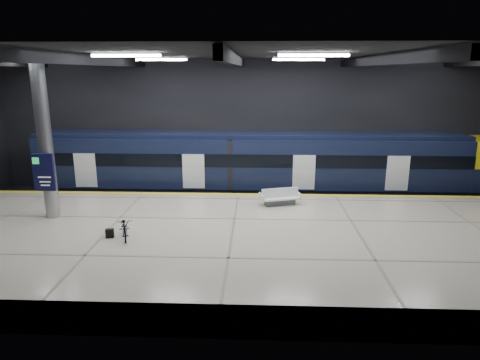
{
  "coord_description": "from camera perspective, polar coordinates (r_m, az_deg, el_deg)",
  "views": [
    {
      "loc": [
        0.96,
        -18.51,
        7.33
      ],
      "look_at": [
        0.14,
        1.5,
        2.2
      ],
      "focal_mm": 32.0,
      "sensor_mm": 36.0,
      "label": 1
    }
  ],
  "objects": [
    {
      "name": "bench",
      "position": [
        20.52,
        5.32,
        -2.52
      ],
      "size": [
        2.01,
        1.28,
        0.82
      ],
      "rotation": [
        0.0,
        0.0,
        0.29
      ],
      "color": "#595B60",
      "rests_on": "platform"
    },
    {
      "name": "platform",
      "position": [
        17.41,
        -1.0,
        -8.55
      ],
      "size": [
        30.0,
        11.0,
        1.1
      ],
      "primitive_type": "cube",
      "color": "beige",
      "rests_on": "ground"
    },
    {
      "name": "safety_strip",
      "position": [
        22.17,
        -0.22,
        -1.94
      ],
      "size": [
        30.0,
        0.4,
        0.01
      ],
      "primitive_type": "cube",
      "color": "yellow",
      "rests_on": "platform"
    },
    {
      "name": "room_shell",
      "position": [
        18.6,
        -0.62,
        9.4
      ],
      "size": [
        30.1,
        16.1,
        8.05
      ],
      "color": "black",
      "rests_on": "ground"
    },
    {
      "name": "rails",
      "position": [
        25.09,
        0.06,
        -2.42
      ],
      "size": [
        30.0,
        1.52,
        0.16
      ],
      "color": "gray",
      "rests_on": "ground"
    },
    {
      "name": "pannier_bag",
      "position": [
        17.27,
        -16.97,
        -6.81
      ],
      "size": [
        0.32,
        0.22,
        0.35
      ],
      "primitive_type": "cube",
      "rotation": [
        0.0,
        0.0,
        0.15
      ],
      "color": "black",
      "rests_on": "platform"
    },
    {
      "name": "info_column",
      "position": [
        19.85,
        -24.6,
        4.76
      ],
      "size": [
        0.9,
        0.78,
        6.9
      ],
      "color": "#9EA0A5",
      "rests_on": "platform"
    },
    {
      "name": "bicycle",
      "position": [
        16.99,
        -15.11,
        -6.14
      ],
      "size": [
        1.06,
        1.69,
        0.84
      ],
      "primitive_type": "imported",
      "rotation": [
        0.0,
        0.0,
        0.34
      ],
      "color": "#99999E",
      "rests_on": "platform"
    },
    {
      "name": "ground",
      "position": [
        19.93,
        -0.57,
        -7.21
      ],
      "size": [
        30.0,
        30.0,
        0.0
      ],
      "primitive_type": "plane",
      "color": "black",
      "rests_on": "ground"
    },
    {
      "name": "train",
      "position": [
        24.61,
        5.39,
        1.94
      ],
      "size": [
        29.4,
        2.84,
        3.79
      ],
      "color": "black",
      "rests_on": "ground"
    }
  ]
}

